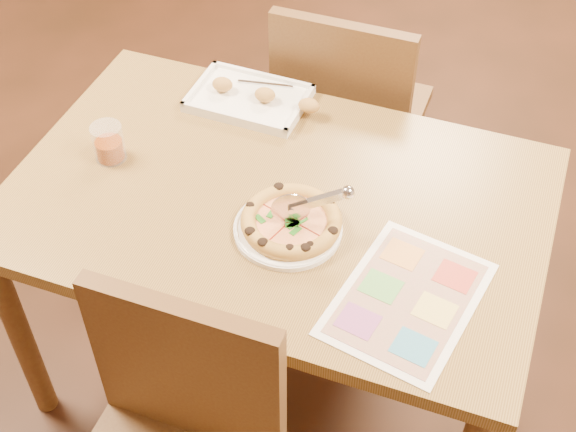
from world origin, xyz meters
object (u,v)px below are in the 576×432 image
(chair_far, at_px, (347,103))
(pizza, at_px, (291,221))
(plate, at_px, (288,229))
(dining_table, at_px, (277,220))
(pizza_cutter, at_px, (309,204))
(menu, at_px, (407,299))
(glass_tumbler, at_px, (109,144))
(appetizer_tray, at_px, (252,99))

(chair_far, xyz_separation_m, pizza, (0.07, -0.69, 0.18))
(plate, bearing_deg, dining_table, 124.04)
(pizza, bearing_deg, pizza_cutter, 11.35)
(dining_table, height_order, chair_far, chair_far)
(pizza, distance_m, menu, 0.33)
(chair_far, xyz_separation_m, menu, (0.38, -0.80, 0.16))
(chair_far, bearing_deg, menu, 115.27)
(pizza_cutter, relative_size, glass_tumbler, 1.67)
(chair_far, distance_m, pizza, 0.72)
(pizza, xyz_separation_m, menu, (0.31, -0.11, -0.02))
(chair_far, bearing_deg, dining_table, 90.00)
(plate, bearing_deg, chair_far, 95.51)
(menu, bearing_deg, plate, 162.21)
(dining_table, relative_size, plate, 5.14)
(pizza_cutter, height_order, glass_tumbler, pizza_cutter)
(glass_tumbler, xyz_separation_m, menu, (0.82, -0.18, -0.04))
(pizza, relative_size, glass_tumbler, 2.38)
(pizza_cutter, bearing_deg, chair_far, 76.57)
(appetizer_tray, height_order, glass_tumbler, glass_tumbler)
(chair_far, height_order, glass_tumbler, chair_far)
(appetizer_tray, distance_m, menu, 0.77)
(pizza_cutter, relative_size, appetizer_tray, 0.46)
(pizza, distance_m, appetizer_tray, 0.49)
(plate, relative_size, menu, 0.66)
(menu, bearing_deg, dining_table, 152.15)
(appetizer_tray, bearing_deg, dining_table, -58.82)
(pizza, distance_m, glass_tumbler, 0.52)
(dining_table, relative_size, glass_tumbler, 13.14)
(plate, bearing_deg, pizza, 63.60)
(dining_table, xyz_separation_m, glass_tumbler, (-0.44, -0.02, 0.13))
(plate, distance_m, glass_tumbler, 0.52)
(chair_far, bearing_deg, pizza, 95.97)
(plate, xyz_separation_m, pizza, (0.00, 0.01, 0.02))
(menu, bearing_deg, chair_far, 115.27)
(pizza_cutter, bearing_deg, pizza, 168.68)
(pizza, height_order, menu, pizza)
(chair_far, relative_size, glass_tumbler, 4.75)
(plate, relative_size, pizza, 1.07)
(dining_table, distance_m, menu, 0.44)
(glass_tumbler, bearing_deg, appetizer_tray, 52.89)
(chair_far, distance_m, pizza_cutter, 0.74)
(pizza_cutter, distance_m, glass_tumbler, 0.56)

